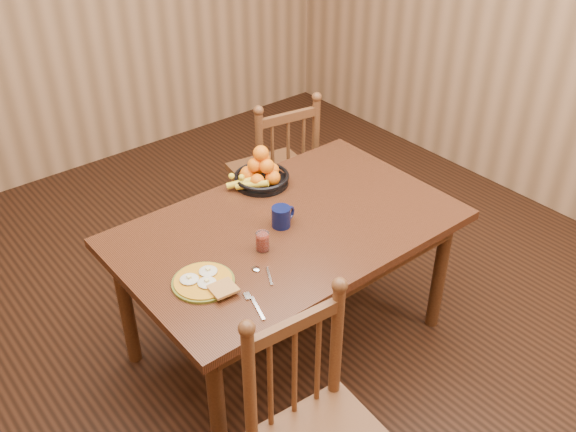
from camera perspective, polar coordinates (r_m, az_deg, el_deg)
room at (r=2.73m, az=-0.00°, el=9.61°), size 4.52×5.02×2.72m
dining_table at (r=3.08m, az=-0.00°, el=-2.09°), size 1.60×1.00×0.75m
chair_far at (r=3.98m, az=-1.07°, el=3.93°), size 0.52×0.51×1.00m
breakfast_plate at (r=2.70m, az=-7.45°, el=-5.80°), size 0.26×0.29×0.04m
fork at (r=2.59m, az=-3.02°, el=-7.82°), size 0.06×0.18×0.00m
spoon at (r=2.75m, az=-2.46°, el=-4.92°), size 0.07×0.15×0.01m
coffee_mug at (r=3.00m, az=-0.54°, el=-0.03°), size 0.13×0.09×0.10m
juice_glass at (r=2.85m, az=-2.28°, el=-2.31°), size 0.06×0.06×0.09m
fruit_bowl at (r=3.32m, az=-2.45°, el=3.82°), size 0.32×0.29×0.22m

